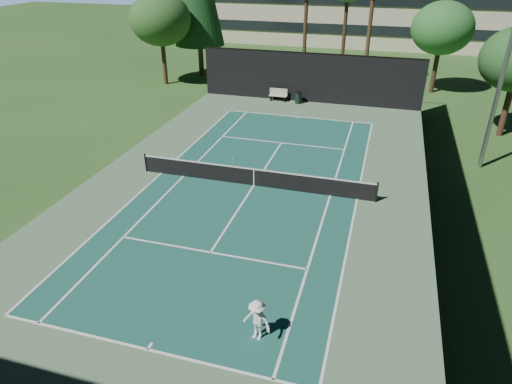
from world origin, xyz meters
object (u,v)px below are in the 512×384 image
at_px(tennis_ball_a, 41,320).
at_px(park_bench, 278,94).
at_px(tennis_ball_c, 267,168).
at_px(tennis_ball_b, 235,169).
at_px(tennis_ball_d, 233,159).
at_px(trash_bin, 298,98).
at_px(player, 257,320).
at_px(tennis_net, 254,176).

bearing_deg(tennis_ball_a, park_bench, 86.53).
bearing_deg(tennis_ball_c, tennis_ball_b, -161.37).
distance_m(tennis_ball_d, trash_bin, 12.49).
distance_m(tennis_ball_a, park_bench, 27.38).
height_order(player, tennis_ball_d, player).
distance_m(player, trash_bin, 26.05).
distance_m(tennis_ball_b, trash_bin, 13.69).
xyz_separation_m(player, tennis_ball_c, (-3.09, 12.69, -0.73)).
bearing_deg(tennis_net, tennis_ball_c, 87.44).
bearing_deg(tennis_ball_c, trash_bin, 93.58).
height_order(tennis_ball_b, tennis_ball_c, tennis_ball_b).
distance_m(tennis_ball_a, tennis_ball_d, 14.80).
bearing_deg(park_bench, trash_bin, -8.32).
xyz_separation_m(tennis_ball_b, trash_bin, (0.90, 13.65, 0.45)).
xyz_separation_m(tennis_net, tennis_ball_b, (-1.62, 1.69, -0.53)).
xyz_separation_m(player, tennis_ball_d, (-5.40, 13.37, -0.73)).
bearing_deg(park_bench, tennis_ball_d, -88.76).
distance_m(tennis_ball_c, trash_bin, 13.10).
bearing_deg(tennis_ball_c, tennis_net, -92.56).
relative_size(tennis_ball_b, tennis_ball_d, 0.87).
xyz_separation_m(player, tennis_ball_a, (-7.34, -1.31, -0.73)).
relative_size(tennis_net, tennis_ball_c, 222.46).
height_order(tennis_ball_b, trash_bin, trash_bin).
distance_m(park_bench, trash_bin, 1.79).
distance_m(tennis_net, player, 10.90).
relative_size(tennis_ball_c, park_bench, 0.04).
bearing_deg(tennis_ball_a, tennis_ball_b, 79.36).
height_order(tennis_net, trash_bin, tennis_net).
height_order(tennis_ball_a, tennis_ball_b, tennis_ball_a).
height_order(tennis_ball_c, park_bench, park_bench).
distance_m(tennis_ball_a, trash_bin, 27.29).
relative_size(tennis_net, player, 8.46).
height_order(tennis_ball_a, park_bench, park_bench).
bearing_deg(tennis_net, tennis_ball_b, 133.69).
relative_size(player, tennis_ball_a, 23.00).
xyz_separation_m(tennis_net, player, (3.20, -10.41, 0.20)).
relative_size(tennis_ball_c, trash_bin, 0.06).
distance_m(tennis_net, tennis_ball_a, 12.44).
bearing_deg(park_bench, tennis_ball_a, -93.47).
bearing_deg(tennis_ball_d, tennis_ball_c, -16.36).
height_order(player, park_bench, player).
relative_size(tennis_net, tennis_ball_a, 194.63).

